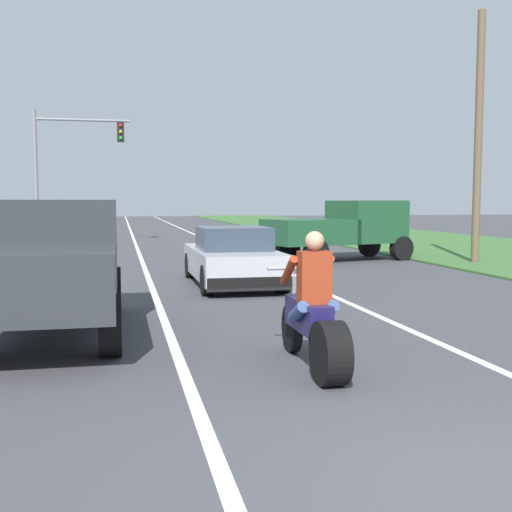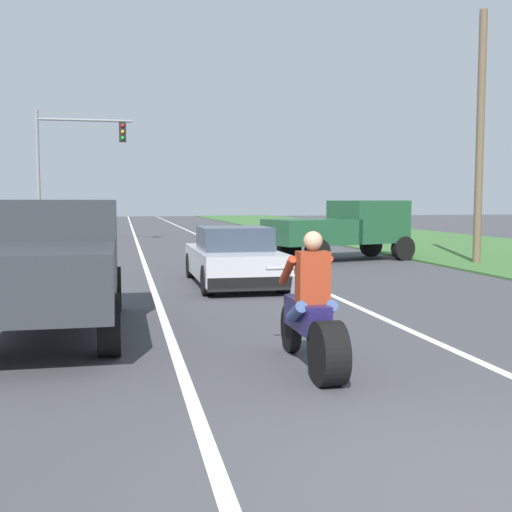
% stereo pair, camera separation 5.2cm
% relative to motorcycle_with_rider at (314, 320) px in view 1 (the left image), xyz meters
% --- Properties ---
extents(ground_plane, '(160.00, 160.00, 0.00)m').
position_rel_motorcycle_with_rider_xyz_m(ground_plane, '(0.32, -3.31, -0.59)').
color(ground_plane, '#424247').
extents(lane_stripe_left_solid, '(0.14, 120.00, 0.01)m').
position_rel_motorcycle_with_rider_xyz_m(lane_stripe_left_solid, '(-5.08, 16.69, -0.59)').
color(lane_stripe_left_solid, white).
rests_on(lane_stripe_left_solid, ground).
extents(lane_stripe_right_solid, '(0.14, 120.00, 0.01)m').
position_rel_motorcycle_with_rider_xyz_m(lane_stripe_right_solid, '(2.12, 16.69, -0.59)').
color(lane_stripe_right_solid, white).
rests_on(lane_stripe_right_solid, ground).
extents(lane_stripe_centre_dashed, '(0.14, 120.00, 0.01)m').
position_rel_motorcycle_with_rider_xyz_m(lane_stripe_centre_dashed, '(-1.48, 16.69, -0.59)').
color(lane_stripe_centre_dashed, white).
rests_on(lane_stripe_centre_dashed, ground).
extents(grass_verge_right, '(10.00, 120.00, 0.06)m').
position_rel_motorcycle_with_rider_xyz_m(grass_verge_right, '(12.24, 16.69, -0.56)').
color(grass_verge_right, '#3D6B33').
rests_on(grass_verge_right, ground).
extents(motorcycle_with_rider, '(0.70, 2.21, 1.62)m').
position_rel_motorcycle_with_rider_xyz_m(motorcycle_with_rider, '(0.00, 0.00, 0.00)').
color(motorcycle_with_rider, black).
rests_on(motorcycle_with_rider, ground).
extents(sports_car_silver, '(1.84, 4.30, 1.37)m').
position_rel_motorcycle_with_rider_xyz_m(sports_car_silver, '(0.39, 7.62, 0.04)').
color(sports_car_silver, '#B7B7BC').
rests_on(sports_car_silver, ground).
extents(pickup_truck_left_lane_dark_grey, '(2.02, 4.80, 1.98)m').
position_rel_motorcycle_with_rider_xyz_m(pickup_truck_left_lane_dark_grey, '(-3.18, 2.82, 0.51)').
color(pickup_truck_left_lane_dark_grey, '#2D3035').
rests_on(pickup_truck_left_lane_dark_grey, ground).
extents(pickup_truck_right_shoulder_dark_green, '(5.14, 3.14, 1.98)m').
position_rel_motorcycle_with_rider_xyz_m(pickup_truck_right_shoulder_dark_green, '(5.07, 13.03, 0.51)').
color(pickup_truck_right_shoulder_dark_green, '#1E4C2D').
rests_on(pickup_truck_right_shoulder_dark_green, ground).
extents(traffic_light_mast_near, '(4.23, 0.34, 6.00)m').
position_rel_motorcycle_with_rider_xyz_m(traffic_light_mast_near, '(-4.52, 23.07, 3.38)').
color(traffic_light_mast_near, gray).
rests_on(traffic_light_mast_near, ground).
extents(utility_pole_roadside, '(0.24, 0.24, 7.73)m').
position_rel_motorcycle_with_rider_xyz_m(utility_pole_roadside, '(8.67, 11.00, 3.27)').
color(utility_pole_roadside, brown).
rests_on(utility_pole_roadside, ground).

